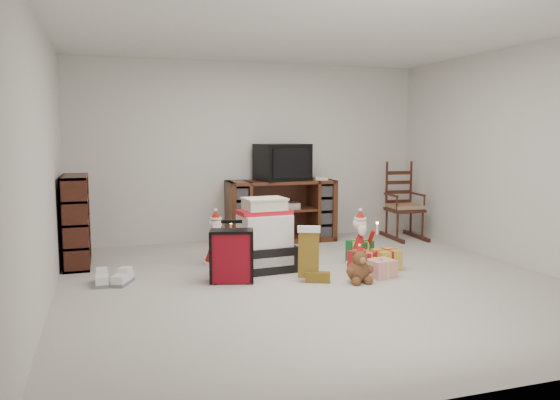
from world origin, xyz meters
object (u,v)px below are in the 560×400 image
at_px(rocking_chair, 402,211).
at_px(gift_pile, 265,240).
at_px(mrs_claus_figurine, 216,243).
at_px(teddy_bear, 359,268).
at_px(bookshelf, 76,222).
at_px(crt_television, 283,162).
at_px(sneaker_pair, 112,279).
at_px(red_suitcase, 232,256).
at_px(tv_stand, 281,211).
at_px(santa_figurine, 360,244).
at_px(gift_cluster, 368,259).

relative_size(rocking_chair, gift_pile, 1.45).
xyz_separation_m(gift_pile, mrs_claus_figurine, (-0.45, 0.47, -0.10)).
distance_m(gift_pile, teddy_bear, 1.10).
distance_m(bookshelf, crt_television, 2.84).
height_order(teddy_bear, sneaker_pair, teddy_bear).
bearing_deg(rocking_chair, red_suitcase, -147.59).
xyz_separation_m(tv_stand, gift_pile, (-0.69, -1.54, -0.08)).
distance_m(bookshelf, red_suitcase, 2.00).
height_order(bookshelf, teddy_bear, bookshelf).
bearing_deg(bookshelf, sneaker_pair, -69.77).
bearing_deg(gift_pile, mrs_claus_figurine, 128.98).
height_order(sneaker_pair, crt_television, crt_television).
distance_m(santa_figurine, gift_cluster, 0.23).
height_order(tv_stand, rocking_chair, rocking_chair).
xyz_separation_m(bookshelf, teddy_bear, (2.76, -1.68, -0.35)).
relative_size(rocking_chair, crt_television, 1.48).
bearing_deg(rocking_chair, bookshelf, -172.26).
distance_m(bookshelf, gift_cluster, 3.35).
distance_m(red_suitcase, gift_cluster, 1.57).
height_order(santa_figurine, crt_television, crt_television).
height_order(santa_figurine, sneaker_pair, santa_figurine).
distance_m(tv_stand, gift_cluster, 1.94).
xyz_separation_m(bookshelf, sneaker_pair, (0.37, -0.99, -0.44)).
height_order(tv_stand, bookshelf, bookshelf).
height_order(tv_stand, red_suitcase, tv_stand).
relative_size(santa_figurine, crt_television, 0.83).
bearing_deg(teddy_bear, tv_stand, 92.05).
xyz_separation_m(gift_pile, sneaker_pair, (-1.62, -0.07, -0.29)).
bearing_deg(sneaker_pair, mrs_claus_figurine, 35.07).
bearing_deg(gift_pile, gift_cluster, -20.78).
bearing_deg(red_suitcase, sneaker_pair, -178.90).
xyz_separation_m(teddy_bear, santa_figurine, (0.33, 0.64, 0.10)).
xyz_separation_m(sneaker_pair, gift_cluster, (2.72, -0.25, 0.07)).
height_order(red_suitcase, teddy_bear, red_suitcase).
xyz_separation_m(bookshelf, rocking_chair, (4.43, 0.31, -0.11)).
bearing_deg(crt_television, santa_figurine, -89.68).
relative_size(bookshelf, gift_pile, 1.31).
bearing_deg(crt_television, bookshelf, -179.44).
xyz_separation_m(tv_stand, red_suitcase, (-1.14, -1.90, -0.16)).
bearing_deg(teddy_bear, gift_pile, 135.45).
xyz_separation_m(mrs_claus_figurine, gift_cluster, (1.55, -0.79, -0.12)).
bearing_deg(santa_figurine, red_suitcase, -171.61).
relative_size(red_suitcase, gift_cluster, 0.79).
relative_size(tv_stand, teddy_bear, 4.46).
bearing_deg(bookshelf, red_suitcase, -39.81).
bearing_deg(santa_figurine, gift_cluster, -87.89).
height_order(gift_pile, gift_cluster, gift_pile).
height_order(red_suitcase, gift_cluster, red_suitcase).
bearing_deg(sneaker_pair, rocking_chair, 27.96).
distance_m(teddy_bear, crt_television, 2.50).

